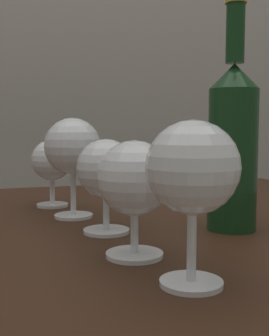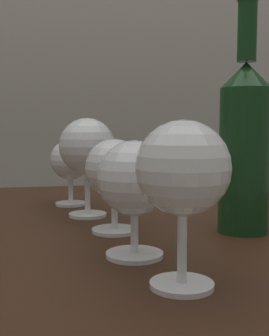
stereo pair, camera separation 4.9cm
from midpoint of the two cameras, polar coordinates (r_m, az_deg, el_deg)
name	(u,v)px [view 2 (the right image)]	position (r m, az deg, el deg)	size (l,w,h in m)	color
back_wall	(63,0)	(1.57, -8.25, 20.66)	(5.00, 0.08, 2.60)	gray
dining_table	(91,286)	(0.71, -3.57, -14.95)	(1.18, 0.83, 0.74)	#382114
wine_glass_white	(183,170)	(0.40, 9.76, -0.28)	(0.09, 0.09, 0.15)	white
wine_glass_rose	(134,181)	(0.49, 2.85, -1.71)	(0.08, 0.08, 0.13)	white
wine_glass_pinot	(114,171)	(0.61, -0.29, -0.37)	(0.08, 0.08, 0.13)	white
wine_glass_chardonnay	(86,148)	(0.72, -4.32, 2.58)	(0.09, 0.09, 0.16)	white
wine_glass_amber	(70,161)	(0.82, -6.57, 0.94)	(0.07, 0.07, 0.12)	white
wine_bottle	(244,142)	(0.63, 16.16, 3.25)	(0.07, 0.07, 0.33)	#143819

